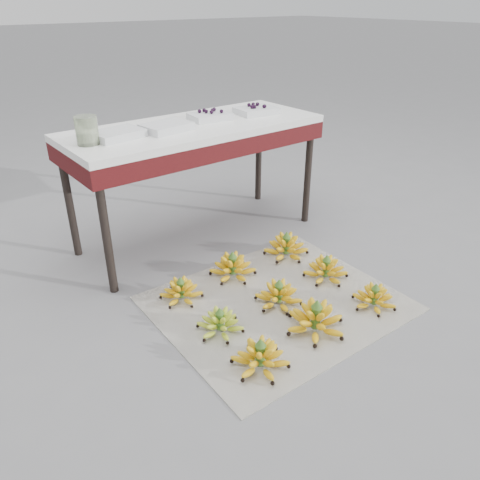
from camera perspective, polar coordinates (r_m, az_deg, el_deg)
ground at (r=2.56m, az=5.78°, el=-8.02°), size 60.00×60.00×0.00m
newspaper_mat at (r=2.57m, az=4.53°, el=-7.68°), size 1.28×1.09×0.01m
bunch_front_left at (r=2.14m, az=2.48°, el=-14.12°), size 0.32×0.32×0.16m
bunch_front_center at (r=2.37m, az=9.21°, el=-9.61°), size 0.39×0.39×0.18m
bunch_front_right at (r=2.61m, az=16.04°, el=-6.83°), size 0.29×0.29×0.14m
bunch_mid_left at (r=2.34m, az=-2.45°, el=-10.11°), size 0.27×0.27×0.14m
bunch_mid_center at (r=2.54m, az=4.72°, el=-6.74°), size 0.26×0.26×0.15m
bunch_mid_right at (r=2.79m, az=10.41°, el=-3.64°), size 0.29×0.29×0.16m
bunch_back_left at (r=2.59m, az=-7.19°, el=-6.24°), size 0.30×0.30×0.14m
bunch_back_center at (r=2.76m, az=-0.90°, el=-3.38°), size 0.30×0.30×0.17m
bunch_back_right at (r=2.99m, az=5.64°, el=-0.90°), size 0.31×0.31×0.17m
vendor_table at (r=3.02m, az=-5.50°, el=12.25°), size 1.63×0.65×0.78m
tray_far_left at (r=2.75m, az=-14.74°, el=12.37°), size 0.30×0.23×0.04m
tray_left at (r=2.85m, az=-8.96°, el=13.45°), size 0.30×0.23×0.04m
tray_right at (r=3.10m, az=-3.68°, el=14.84°), size 0.27×0.21×0.06m
tray_far_right at (r=3.26m, az=1.98°, el=15.53°), size 0.28×0.22×0.07m
glass_jar at (r=2.66m, az=-18.17°, el=12.58°), size 0.12×0.12×0.15m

